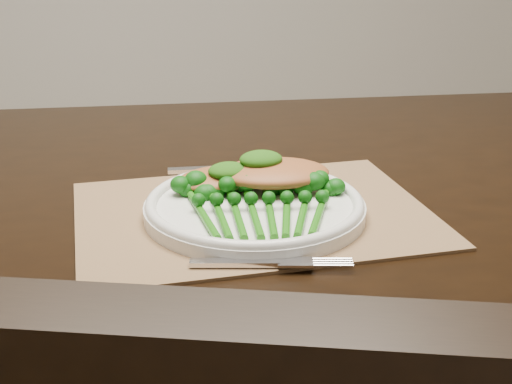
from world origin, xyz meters
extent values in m
cube|color=black|center=(-0.13, 0.10, 0.73)|extent=(1.69, 1.07, 0.04)
cube|color=brown|center=(-0.14, -0.04, 0.75)|extent=(0.44, 0.32, 0.00)
cylinder|color=white|center=(-0.14, -0.05, 0.76)|extent=(0.27, 0.27, 0.02)
torus|color=white|center=(-0.14, -0.05, 0.77)|extent=(0.27, 0.27, 0.01)
cube|color=silver|center=(-0.18, 0.12, 0.76)|extent=(0.08, 0.02, 0.01)
cube|color=silver|center=(-0.09, 0.11, 0.76)|extent=(0.12, 0.03, 0.00)
cube|color=silver|center=(-0.19, -0.18, 0.76)|extent=(0.10, 0.04, 0.01)
ellipsoid|color=#A75F30|center=(-0.17, 0.02, 0.78)|extent=(0.13, 0.10, 0.02)
ellipsoid|color=#A75F30|center=(-0.10, -0.01, 0.79)|extent=(0.16, 0.12, 0.03)
ellipsoid|color=#154109|center=(-0.16, 0.00, 0.80)|extent=(0.05, 0.04, 0.02)
ellipsoid|color=#154109|center=(-0.12, 0.00, 0.81)|extent=(0.06, 0.05, 0.02)
camera|label=1|loc=(-0.34, -0.84, 1.10)|focal=50.00mm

